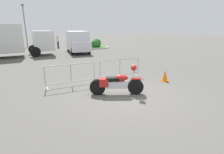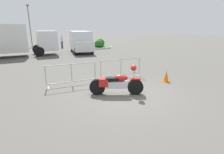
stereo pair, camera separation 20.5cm
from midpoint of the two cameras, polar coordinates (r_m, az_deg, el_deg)
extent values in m
plane|color=#54514C|center=(7.36, 4.74, -5.71)|extent=(120.00, 120.00, 0.00)
cylinder|color=black|center=(7.33, 8.43, -3.21)|extent=(0.66, 0.46, 0.65)
cylinder|color=black|center=(7.27, -3.98, -3.23)|extent=(0.66, 0.46, 0.65)
cube|color=silver|center=(7.23, 2.26, -2.48)|extent=(0.87, 0.61, 0.28)
ellipsoid|color=#B21E19|center=(7.15, 3.75, -0.31)|extent=(0.63, 0.50, 0.26)
cube|color=black|center=(7.15, 0.81, -0.62)|extent=(0.60, 0.49, 0.12)
cube|color=#B21E19|center=(7.19, -1.95, -1.71)|extent=(0.47, 0.46, 0.33)
cube|color=#B21E19|center=(7.23, 8.54, -0.62)|extent=(0.43, 0.31, 0.06)
cylinder|color=silver|center=(7.17, 7.78, 0.43)|extent=(0.05, 0.05, 0.46)
sphere|color=silver|center=(7.14, 8.23, 1.81)|extent=(0.16, 0.16, 0.16)
sphere|color=#B21E19|center=(7.09, 7.88, 3.01)|extent=(0.24, 0.24, 0.24)
cylinder|color=#9EA0A5|center=(8.37, -12.56, 4.11)|extent=(2.42, 0.19, 0.04)
cylinder|color=#9EA0A5|center=(8.57, -12.22, -1.45)|extent=(2.42, 0.19, 0.04)
cylinder|color=#9EA0A5|center=(8.33, -20.22, 0.44)|extent=(0.05, 0.05, 0.85)
cylinder|color=#9EA0A5|center=(8.46, -12.39, 1.30)|extent=(0.05, 0.05, 0.85)
cylinder|color=#9EA0A5|center=(8.75, -4.93, 2.09)|extent=(0.05, 0.05, 0.85)
cube|color=#9EA0A5|center=(8.50, -19.37, -3.47)|extent=(0.09, 0.44, 0.03)
cube|color=#9EA0A5|center=(8.89, -5.26, -1.78)|extent=(0.09, 0.44, 0.03)
cylinder|color=#9EA0A5|center=(9.39, 3.60, 5.72)|extent=(2.42, 0.19, 0.04)
cylinder|color=#9EA0A5|center=(9.58, 3.51, 0.71)|extent=(2.42, 0.19, 0.04)
cylinder|color=#9EA0A5|center=(9.02, -3.04, 2.54)|extent=(0.05, 0.05, 0.85)
cylinder|color=#9EA0A5|center=(9.47, 3.56, 3.19)|extent=(0.05, 0.05, 0.85)
cylinder|color=#9EA0A5|center=(10.05, 9.48, 3.73)|extent=(0.05, 0.05, 0.85)
cube|color=#9EA0A5|center=(9.20, -2.57, -1.12)|extent=(0.09, 0.44, 0.03)
cube|color=#9EA0A5|center=(10.15, 8.99, 0.33)|extent=(0.09, 0.44, 0.03)
cube|color=silver|center=(19.16, -20.18, 11.12)|extent=(1.80, 2.19, 1.90)
cylinder|color=black|center=(20.11, -22.93, 8.30)|extent=(0.96, 0.28, 0.96)
cylinder|color=black|center=(18.20, -22.42, 7.68)|extent=(0.96, 0.28, 0.96)
cube|color=silver|center=(20.40, -9.99, 11.73)|extent=(2.57, 4.35, 2.00)
cube|color=silver|center=(17.98, -8.64, 9.75)|extent=(2.01, 1.16, 1.00)
cylinder|color=black|center=(18.59, -6.23, 8.54)|extent=(0.34, 0.75, 0.72)
cylinder|color=black|center=(18.30, -11.41, 8.21)|extent=(0.34, 0.75, 0.72)
cylinder|color=black|center=(21.80, -8.17, 9.55)|extent=(0.34, 0.75, 0.72)
cylinder|color=black|center=(21.56, -12.62, 9.26)|extent=(0.34, 0.75, 0.72)
cylinder|color=black|center=(27.27, -32.59, 8.35)|extent=(0.27, 0.61, 0.59)
cylinder|color=#262838|center=(25.52, -15.77, 10.17)|extent=(0.31, 0.31, 0.85)
cylinder|color=beige|center=(25.47, -15.90, 11.81)|extent=(0.44, 0.44, 0.62)
sphere|color=tan|center=(25.44, -15.97, 12.75)|extent=(0.22, 0.22, 0.22)
cylinder|color=#ADA89E|center=(24.67, -4.70, 9.69)|extent=(4.16, 4.16, 0.14)
cylinder|color=#38662D|center=(24.66, -4.70, 9.88)|extent=(3.82, 3.82, 0.02)
sphere|color=#286023|center=(23.84, -4.13, 10.75)|extent=(1.06, 1.06, 1.06)
sphere|color=#286023|center=(24.63, -3.61, 11.04)|extent=(1.18, 1.18, 1.18)
sphere|color=#3D7A38|center=(24.56, -4.59, 10.76)|extent=(0.93, 0.93, 0.93)
cube|color=orange|center=(9.51, 17.74, -1.31)|extent=(0.34, 0.34, 0.03)
cone|color=orange|center=(9.43, 17.89, 0.40)|extent=(0.28, 0.28, 0.56)
cylinder|color=#595B60|center=(27.91, -25.00, 14.55)|extent=(0.12, 0.12, 5.50)
cube|color=#595B60|center=(28.06, -25.72, 20.34)|extent=(0.36, 0.70, 0.16)
camera|label=1|loc=(0.10, -89.22, 0.22)|focal=28.00mm
camera|label=2|loc=(0.10, 90.78, -0.22)|focal=28.00mm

